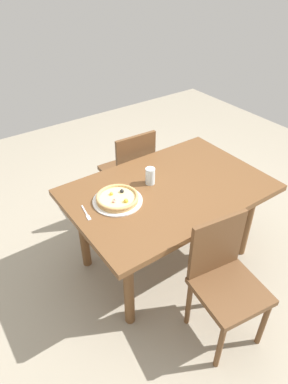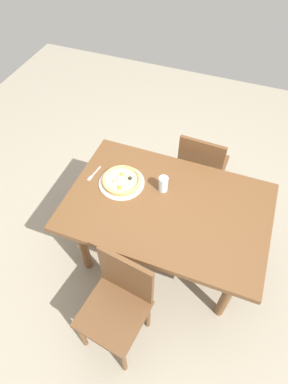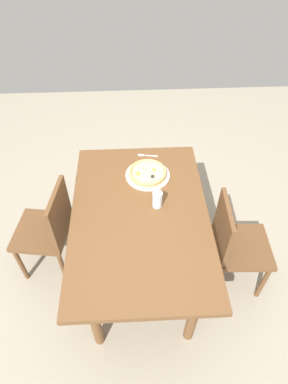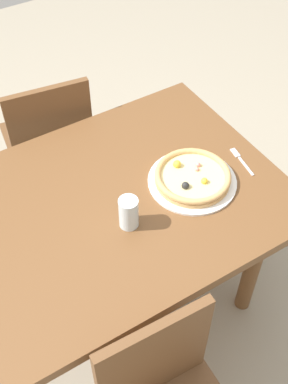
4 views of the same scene
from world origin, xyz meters
name	(u,v)px [view 4 (image 4 of 4)]	position (x,y,z in m)	size (l,w,h in m)	color
ground_plane	(105,307)	(0.00, 0.00, 0.00)	(6.00, 6.00, 0.00)	#9E937F
dining_table	(95,224)	(0.00, 0.00, 0.64)	(1.45, 0.96, 0.73)	brown
chair_far	(50,142)	(0.10, 0.69, 0.48)	(0.45, 0.45, 0.88)	brown
plate	(192,181)	(0.39, -0.08, 0.73)	(0.34, 0.34, 0.01)	white
pizza	(193,177)	(0.39, -0.08, 0.76)	(0.29, 0.29, 0.05)	tan
fork	(240,159)	(0.63, -0.08, 0.73)	(0.04, 0.17, 0.00)	silver
drinking_glass	(129,213)	(0.08, -0.13, 0.79)	(0.07, 0.07, 0.13)	silver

